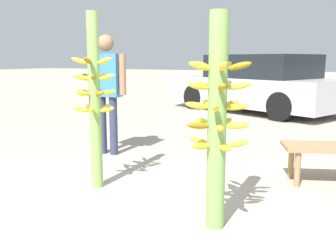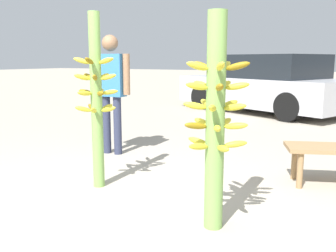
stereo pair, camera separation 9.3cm
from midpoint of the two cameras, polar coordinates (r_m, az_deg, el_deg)
name	(u,v)px [view 2 (the right image)]	position (r m, az deg, el deg)	size (l,w,h in m)	color
ground_plane	(119,218)	(3.14, -6.57, -13.77)	(80.00, 80.00, 0.00)	#A89E8C
banana_stalk_left	(96,98)	(3.71, -10.15, 4.21)	(0.43, 0.43, 1.71)	#7AA851
banana_stalk_center	(215,119)	(2.75, 8.18, 1.00)	(0.48, 0.48, 1.60)	#7AA851
vendor_person	(111,83)	(5.03, -8.15, 6.44)	(0.57, 0.21, 1.58)	#2D334C
parked_car	(265,85)	(9.44, 14.82, 6.11)	(4.56, 3.31, 1.38)	#B7B7BC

